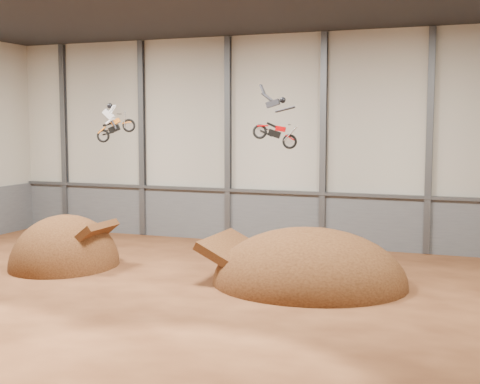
{
  "coord_description": "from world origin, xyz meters",
  "views": [
    {
      "loc": [
        13.7,
        -27.72,
        8.2
      ],
      "look_at": [
        1.65,
        4.0,
        4.64
      ],
      "focal_mm": 50.0,
      "sensor_mm": 36.0,
      "label": 1
    }
  ],
  "objects_px": {
    "fmx_rider_a": "(118,118)",
    "fmx_rider_b": "(273,117)",
    "takeoff_ramp": "(65,266)",
    "landing_ramp": "(309,284)"
  },
  "relations": [
    {
      "from": "fmx_rider_a",
      "to": "fmx_rider_b",
      "type": "bearing_deg",
      "value": -19.56
    },
    {
      "from": "landing_ramp",
      "to": "fmx_rider_b",
      "type": "height_order",
      "value": "fmx_rider_b"
    },
    {
      "from": "landing_ramp",
      "to": "fmx_rider_b",
      "type": "bearing_deg",
      "value": 178.75
    },
    {
      "from": "takeoff_ramp",
      "to": "landing_ramp",
      "type": "height_order",
      "value": "takeoff_ramp"
    },
    {
      "from": "fmx_rider_a",
      "to": "fmx_rider_b",
      "type": "xyz_separation_m",
      "value": [
        9.53,
        -0.88,
        0.02
      ]
    },
    {
      "from": "fmx_rider_a",
      "to": "landing_ramp",
      "type": "bearing_deg",
      "value": -18.86
    },
    {
      "from": "takeoff_ramp",
      "to": "landing_ramp",
      "type": "relative_size",
      "value": 0.68
    },
    {
      "from": "fmx_rider_a",
      "to": "fmx_rider_b",
      "type": "distance_m",
      "value": 9.57
    },
    {
      "from": "takeoff_ramp",
      "to": "fmx_rider_a",
      "type": "bearing_deg",
      "value": 33.56
    },
    {
      "from": "landing_ramp",
      "to": "fmx_rider_b",
      "type": "xyz_separation_m",
      "value": [
        -1.99,
        0.04,
        8.45
      ]
    }
  ]
}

